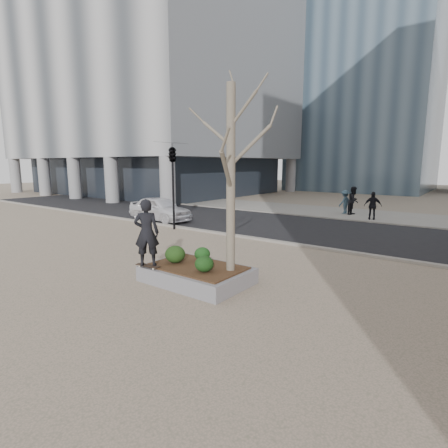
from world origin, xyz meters
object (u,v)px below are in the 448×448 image
Objects in this scene: police_car at (160,209)px; skateboarder at (147,233)px; skateboard at (148,266)px; planter at (197,275)px.

skateboarder is at bearing -131.79° from police_car.
police_car is at bearing -84.59° from skateboarder.
police_car is at bearing 128.35° from skateboard.
police_car reaches higher than planter.
skateboarder is (-1.10, -0.88, 1.26)m from planter.
skateboard is at bearing -131.79° from police_car.
planter is 3.85× the size of skateboard.
skateboarder is (0.00, 0.00, 1.00)m from skateboard.
skateboarder is 11.25m from police_car.
planter is 1.43m from skateboard.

